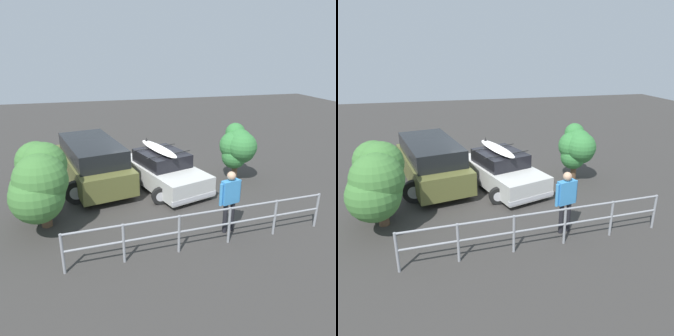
# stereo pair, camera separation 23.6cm
# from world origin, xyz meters

# --- Properties ---
(ground_plane) EXTENTS (44.00, 44.00, 0.02)m
(ground_plane) POSITION_xyz_m (0.00, 0.00, -0.01)
(ground_plane) COLOR #383533
(ground_plane) RESTS_ON ground
(sedan_car) EXTENTS (3.01, 4.30, 1.62)m
(sedan_car) POSITION_xyz_m (-0.50, 0.35, 0.63)
(sedan_car) COLOR silver
(sedan_car) RESTS_ON ground
(suv_car) EXTENTS (3.28, 5.07, 1.70)m
(suv_car) POSITION_xyz_m (2.04, -0.57, 0.89)
(suv_car) COLOR brown
(suv_car) RESTS_ON ground
(person_bystander) EXTENTS (0.69, 0.32, 1.82)m
(person_bystander) POSITION_xyz_m (-1.50, 3.99, 1.09)
(person_bystander) COLOR black
(person_bystander) RESTS_ON ground
(railing_fence) EXTENTS (7.11, 0.46, 1.05)m
(railing_fence) POSITION_xyz_m (-0.56, 4.58, 0.68)
(railing_fence) COLOR gray
(railing_fence) RESTS_ON ground
(bush_near_left) EXTENTS (1.42, 1.54, 2.20)m
(bush_near_left) POSITION_xyz_m (-3.48, 0.39, 1.35)
(bush_near_left) COLOR brown
(bush_near_left) RESTS_ON ground
(bush_near_right) EXTENTS (1.78, 2.55, 2.51)m
(bush_near_right) POSITION_xyz_m (3.59, 2.49, 1.39)
(bush_near_right) COLOR brown
(bush_near_right) RESTS_ON ground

